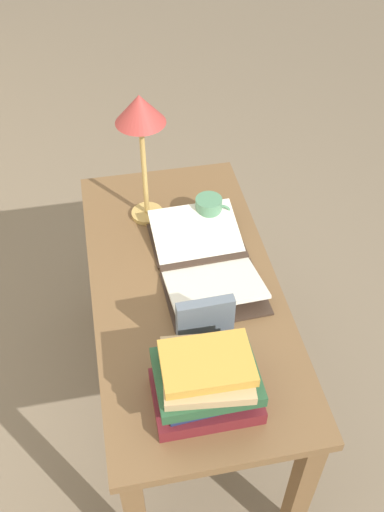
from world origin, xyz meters
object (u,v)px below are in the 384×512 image
at_px(open_book, 205,260).
at_px(book_standing_upright, 205,326).
at_px(reading_lamp, 141,120).
at_px(book_stack_tall, 206,382).
at_px(coffee_mug, 209,210).

height_order(open_book, book_standing_upright, book_standing_upright).
distance_m(book_standing_upright, reading_lamp, 0.70).
bearing_deg(reading_lamp, book_standing_upright, -172.32).
bearing_deg(open_book, book_stack_tall, 166.32).
relative_size(book_standing_upright, coffee_mug, 1.66).
bearing_deg(book_stack_tall, book_standing_upright, -10.79).
xyz_separation_m(book_standing_upright, coffee_mug, (0.55, -0.13, -0.05)).
relative_size(book_stack_tall, coffee_mug, 2.28).
bearing_deg(coffee_mug, open_book, 164.16).
relative_size(book_standing_upright, reading_lamp, 0.42).
xyz_separation_m(book_stack_tall, book_standing_upright, (0.17, -0.03, 0.01)).
bearing_deg(reading_lamp, coffee_mug, -108.26).
bearing_deg(book_standing_upright, reading_lamp, 6.13).
bearing_deg(book_standing_upright, coffee_mug, -15.05).
height_order(open_book, book_stack_tall, book_stack_tall).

